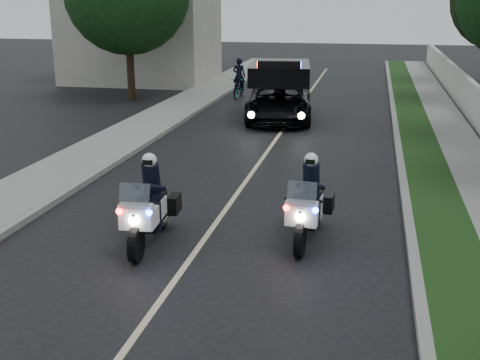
{
  "coord_description": "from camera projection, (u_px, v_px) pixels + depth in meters",
  "views": [
    {
      "loc": [
        3.15,
        -8.29,
        4.72
      ],
      "look_at": [
        0.53,
        3.96,
        1.0
      ],
      "focal_mm": 46.12,
      "sensor_mm": 36.0,
      "label": 1
    }
  ],
  "objects": [
    {
      "name": "sidewalk_right",
      "position": [
        471.0,
        164.0,
        17.88
      ],
      "size": [
        1.4,
        60.0,
        0.16
      ],
      "primitive_type": "cube",
      "color": "gray",
      "rests_on": "ground"
    },
    {
      "name": "building_far",
      "position": [
        141.0,
        20.0,
        35.14
      ],
      "size": [
        8.0,
        6.0,
        7.0
      ],
      "primitive_type": "cube",
      "color": "#A8A396",
      "rests_on": "ground"
    },
    {
      "name": "lane_marking",
      "position": [
        264.0,
        156.0,
        19.12
      ],
      "size": [
        0.12,
        50.0,
        0.01
      ],
      "primitive_type": "cube",
      "color": "#BFB78C",
      "rests_on": "ground"
    },
    {
      "name": "tree_left_far",
      "position": [
        171.0,
        74.0,
        39.78
      ],
      "size": [
        6.83,
        6.83,
        9.86
      ],
      "primitive_type": null,
      "rotation": [
        0.0,
        0.0,
        -0.17
      ],
      "color": "black",
      "rests_on": "ground"
    },
    {
      "name": "police_moto_right",
      "position": [
        307.0,
        240.0,
        12.51
      ],
      "size": [
        0.86,
        2.14,
        1.79
      ],
      "primitive_type": null,
      "rotation": [
        0.0,
        0.0,
        -0.06
      ],
      "color": "silver",
      "rests_on": "ground"
    },
    {
      "name": "police_suv",
      "position": [
        279.0,
        120.0,
        24.76
      ],
      "size": [
        3.1,
        5.63,
        2.61
      ],
      "primitive_type": "imported",
      "rotation": [
        0.0,
        0.0,
        0.12
      ],
      "color": "black",
      "rests_on": "ground"
    },
    {
      "name": "ground",
      "position": [
        155.0,
        308.0,
        9.75
      ],
      "size": [
        120.0,
        120.0,
        0.0
      ],
      "primitive_type": "plane",
      "color": "black",
      "rests_on": "ground"
    },
    {
      "name": "sidewalk_left",
      "position": [
        108.0,
        145.0,
        20.15
      ],
      "size": [
        2.0,
        60.0,
        0.16
      ],
      "primitive_type": "cube",
      "color": "gray",
      "rests_on": "ground"
    },
    {
      "name": "police_moto_left",
      "position": [
        151.0,
        243.0,
        12.34
      ],
      "size": [
        0.9,
        2.2,
        1.83
      ],
      "primitive_type": null,
      "rotation": [
        0.0,
        0.0,
        0.07
      ],
      "color": "white",
      "rests_on": "ground"
    },
    {
      "name": "grass_verge",
      "position": [
        425.0,
        162.0,
        18.14
      ],
      "size": [
        1.2,
        60.0,
        0.16
      ],
      "primitive_type": "cube",
      "color": "#193814",
      "rests_on": "ground"
    },
    {
      "name": "bicycle",
      "position": [
        239.0,
        97.0,
        30.34
      ],
      "size": [
        0.68,
        1.84,
        0.96
      ],
      "primitive_type": "imported",
      "rotation": [
        0.0,
        0.0,
        -0.02
      ],
      "color": "black",
      "rests_on": "ground"
    },
    {
      "name": "cyclist",
      "position": [
        239.0,
        97.0,
        30.34
      ],
      "size": [
        0.63,
        0.44,
        1.72
      ],
      "primitive_type": "imported",
      "rotation": [
        0.0,
        0.0,
        3.18
      ],
      "color": "black",
      "rests_on": "ground"
    },
    {
      "name": "curb_left",
      "position": [
        139.0,
        147.0,
        19.93
      ],
      "size": [
        0.2,
        60.0,
        0.15
      ],
      "primitive_type": "cube",
      "color": "gray",
      "rests_on": "ground"
    },
    {
      "name": "curb_right",
      "position": [
        400.0,
        161.0,
        18.28
      ],
      "size": [
        0.2,
        60.0,
        0.15
      ],
      "primitive_type": "cube",
      "color": "gray",
      "rests_on": "ground"
    },
    {
      "name": "tree_left_near",
      "position": [
        132.0,
        99.0,
        29.75
      ],
      "size": [
        6.5,
        6.5,
        9.77
      ],
      "primitive_type": null,
      "rotation": [
        0.0,
        0.0,
        -0.12
      ],
      "color": "#154015",
      "rests_on": "ground"
    }
  ]
}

